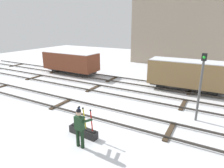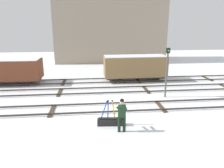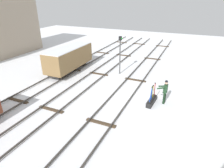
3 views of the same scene
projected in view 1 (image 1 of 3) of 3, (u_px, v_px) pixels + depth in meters
ground_plane at (107, 116)px, 11.07m from camera, size 60.00×60.00×0.00m
track_main_line at (107, 114)px, 11.03m from camera, size 44.00×1.94×0.18m
track_siding_near at (133, 95)px, 14.17m from camera, size 44.00×1.94×0.18m
track_siding_far at (147, 84)px, 16.75m from camera, size 44.00×1.94×0.18m
switch_lever_frame at (83, 130)px, 9.08m from camera, size 1.54×0.48×1.45m
rail_worker at (80, 125)px, 8.01m from camera, size 0.57×0.70×1.78m
signal_post at (201, 81)px, 9.93m from camera, size 0.24×0.32×3.66m
apartment_building at (195, 29)px, 24.74m from camera, size 15.60×5.75×9.11m
freight_car_far_end at (71, 61)px, 20.31m from camera, size 5.97×2.31×2.30m
freight_car_back_track at (188, 74)px, 14.89m from camera, size 5.88×2.06×2.42m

